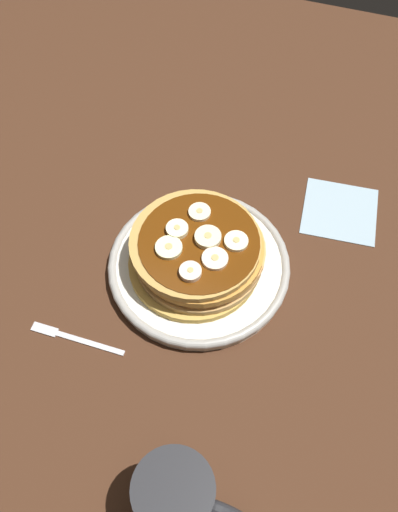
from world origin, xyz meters
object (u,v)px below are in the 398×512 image
(banana_slice_1, at_px, (169,248))
(plate, at_px, (199,265))
(banana_slice_2, at_px, (177,229))
(banana_slice_5, at_px, (215,259))
(banana_slice_0, at_px, (208,238))
(coffee_mug, at_px, (179,498))
(banana_slice_3, at_px, (200,212))
(banana_slice_4, at_px, (190,272))
(banana_slice_6, at_px, (236,241))
(napkin, at_px, (340,211))
(pancake_stack, at_px, (197,252))
(fork, at_px, (72,337))

(banana_slice_1, bearing_deg, plate, 36.39)
(plate, distance_m, banana_slice_2, 0.07)
(banana_slice_2, bearing_deg, banana_slice_5, -23.90)
(banana_slice_0, bearing_deg, coffee_mug, -77.29)
(banana_slice_3, xyz_separation_m, banana_slice_4, (0.02, -0.09, 0.00))
(banana_slice_2, bearing_deg, banana_slice_6, 5.27)
(banana_slice_1, relative_size, napkin, 0.32)
(banana_slice_1, bearing_deg, banana_slice_5, 3.20)
(banana_slice_0, height_order, banana_slice_5, banana_slice_0)
(pancake_stack, height_order, banana_slice_4, banana_slice_4)
(pancake_stack, distance_m, napkin, 0.24)
(pancake_stack, relative_size, coffee_mug, 1.59)
(banana_slice_0, relative_size, napkin, 0.32)
(plate, distance_m, banana_slice_1, 0.07)
(pancake_stack, xyz_separation_m, banana_slice_3, (-0.01, 0.04, 0.03))
(banana_slice_0, distance_m, napkin, 0.24)
(plate, height_order, coffee_mug, coffee_mug)
(napkin, xyz_separation_m, fork, (-0.29, -0.32, 0.00))
(plate, height_order, banana_slice_3, banana_slice_3)
(banana_slice_3, distance_m, banana_slice_4, 0.10)
(banana_slice_0, distance_m, fork, 0.22)
(banana_slice_1, relative_size, banana_slice_3, 1.17)
(banana_slice_4, height_order, coffee_mug, coffee_mug)
(banana_slice_1, height_order, banana_slice_6, same)
(banana_slice_5, bearing_deg, pancake_stack, 147.33)
(pancake_stack, relative_size, fork, 1.45)
(plate, distance_m, fork, 0.20)
(banana_slice_5, height_order, banana_slice_6, same)
(pancake_stack, xyz_separation_m, banana_slice_2, (-0.03, 0.01, 0.03))
(banana_slice_3, bearing_deg, banana_slice_6, -26.33)
(banana_slice_0, bearing_deg, plate, -146.07)
(banana_slice_4, distance_m, napkin, 0.28)
(banana_slice_1, bearing_deg, banana_slice_0, 35.83)
(plate, height_order, pancake_stack, pancake_stack)
(pancake_stack, relative_size, banana_slice_3, 6.29)
(fork, bearing_deg, coffee_mug, -34.92)
(pancake_stack, relative_size, banana_slice_4, 6.72)
(pancake_stack, height_order, napkin, pancake_stack)
(pancake_stack, distance_m, banana_slice_6, 0.06)
(banana_slice_6, bearing_deg, plate, -163.78)
(pancake_stack, height_order, banana_slice_1, banana_slice_1)
(banana_slice_2, distance_m, fork, 0.20)
(pancake_stack, bearing_deg, banana_slice_0, 28.50)
(banana_slice_1, relative_size, banana_slice_5, 1.04)
(plate, xyz_separation_m, banana_slice_5, (0.03, -0.02, 0.06))
(plate, bearing_deg, banana_slice_5, -36.18)
(coffee_mug, bearing_deg, fork, 145.08)
(banana_slice_6, bearing_deg, banana_slice_3, 153.67)
(coffee_mug, height_order, napkin, coffee_mug)
(banana_slice_5, bearing_deg, napkin, 52.88)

